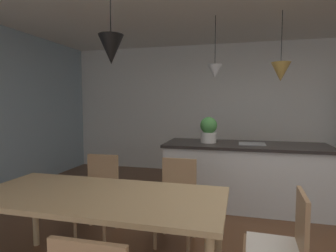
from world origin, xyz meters
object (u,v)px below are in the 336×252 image
at_px(chair_far_left, 98,191).
at_px(kitchen_island, 245,174).
at_px(dining_table, 99,202).
at_px(potted_plant_on_island, 209,130).
at_px(chair_kitchen_end, 280,248).
at_px(chair_far_right, 176,198).

distance_m(chair_far_left, kitchen_island, 2.05).
xyz_separation_m(dining_table, chair_far_left, (-0.46, 0.83, -0.20)).
distance_m(dining_table, potted_plant_on_island, 2.21).
bearing_deg(dining_table, chair_kitchen_end, -0.08).
bearing_deg(chair_kitchen_end, kitchen_island, 95.96).
relative_size(chair_far_left, chair_kitchen_end, 1.00).
relative_size(chair_far_left, chair_far_right, 1.00).
relative_size(chair_kitchen_end, kitchen_island, 0.39).
height_order(chair_kitchen_end, chair_far_right, same).
distance_m(chair_far_left, chair_kitchen_end, 2.02).
distance_m(chair_kitchen_end, chair_far_right, 1.24).
height_order(chair_far_left, chair_far_right, same).
xyz_separation_m(dining_table, potted_plant_on_island, (0.65, 2.07, 0.41)).
height_order(chair_kitchen_end, kitchen_island, kitchen_island).
xyz_separation_m(chair_far_right, kitchen_island, (0.71, 1.24, -0.01)).
distance_m(dining_table, kitchen_island, 2.39).
xyz_separation_m(chair_far_left, kitchen_island, (1.63, 1.24, -0.01)).
height_order(dining_table, chair_kitchen_end, chair_kitchen_end).
bearing_deg(potted_plant_on_island, chair_kitchen_end, -70.50).
relative_size(dining_table, kitchen_island, 0.90).
distance_m(chair_far_right, potted_plant_on_island, 1.40).
bearing_deg(potted_plant_on_island, chair_far_right, -98.88).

